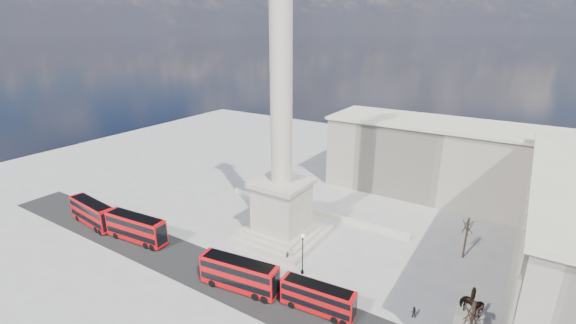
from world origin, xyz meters
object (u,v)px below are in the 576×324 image
at_px(nelsons_column, 282,169).
at_px(red_bus_c, 318,298).
at_px(victorian_lamp, 303,251).
at_px(pedestrian_walking, 324,290).
at_px(equestrian_statue, 468,324).
at_px(red_bus_e, 93,213).
at_px(pedestrian_crossing, 287,257).
at_px(red_bus_a, 136,228).
at_px(pedestrian_standing, 413,312).
at_px(red_bus_b, 240,274).

relative_size(nelsons_column, red_bus_c, 4.91).
bearing_deg(victorian_lamp, pedestrian_walking, -27.78).
bearing_deg(victorian_lamp, equestrian_statue, -3.68).
xyz_separation_m(victorian_lamp, equestrian_statue, (23.34, -1.50, -1.30)).
distance_m(red_bus_e, victorian_lamp, 42.36).
relative_size(red_bus_c, red_bus_e, 0.84).
bearing_deg(pedestrian_crossing, red_bus_a, 89.56).
bearing_deg(equestrian_statue, red_bus_e, -174.39).
relative_size(pedestrian_standing, pedestrian_crossing, 0.84).
height_order(red_bus_b, red_bus_c, red_bus_b).
bearing_deg(equestrian_statue, victorian_lamp, 176.32).
height_order(nelsons_column, pedestrian_walking, nelsons_column).
relative_size(nelsons_column, red_bus_e, 4.11).
bearing_deg(equestrian_statue, pedestrian_walking, -176.25).
distance_m(red_bus_a, victorian_lamp, 30.39).
xyz_separation_m(red_bus_a, pedestrian_crossing, (25.88, 8.62, -1.63)).
distance_m(nelsons_column, pedestrian_standing, 29.63).
bearing_deg(red_bus_e, red_bus_a, 8.64).
height_order(red_bus_a, pedestrian_standing, red_bus_a).
relative_size(red_bus_a, pedestrian_crossing, 6.62).
height_order(nelsons_column, pedestrian_standing, nelsons_column).
bearing_deg(red_bus_c, equestrian_statue, 10.15).
distance_m(red_bus_c, equestrian_statue, 17.97).
height_order(red_bus_c, pedestrian_crossing, red_bus_c).
bearing_deg(red_bus_e, red_bus_c, 7.68).
height_order(red_bus_a, red_bus_c, red_bus_a).
distance_m(red_bus_c, pedestrian_crossing, 12.25).
height_order(nelsons_column, victorian_lamp, nelsons_column).
xyz_separation_m(nelsons_column, pedestrian_crossing, (5.22, -6.37, -12.00)).
bearing_deg(pedestrian_walking, red_bus_b, -161.04).
xyz_separation_m(red_bus_c, victorian_lamp, (-5.99, 6.15, 1.87)).
relative_size(victorian_lamp, equestrian_statue, 0.87).
distance_m(nelsons_column, red_bus_c, 23.00).
relative_size(red_bus_a, pedestrian_walking, 7.24).
height_order(pedestrian_walking, pedestrian_crossing, pedestrian_crossing).
xyz_separation_m(red_bus_a, victorian_lamp, (29.48, 7.23, 1.45)).
xyz_separation_m(red_bus_a, red_bus_e, (-12.11, -0.64, -0.01)).
relative_size(red_bus_a, red_bus_e, 1.00).
xyz_separation_m(red_bus_c, red_bus_e, (-47.59, -1.73, 0.41)).
relative_size(red_bus_b, red_bus_e, 0.98).
relative_size(red_bus_c, victorian_lamp, 1.50).
xyz_separation_m(nelsons_column, pedestrian_walking, (13.93, -10.45, -12.08)).
relative_size(red_bus_b, victorian_lamp, 1.76).
bearing_deg(nelsons_column, pedestrian_standing, -17.66).
height_order(nelsons_column, pedestrian_crossing, nelsons_column).
distance_m(nelsons_column, red_bus_a, 27.55).
bearing_deg(victorian_lamp, nelsons_column, 138.66).
height_order(red_bus_b, pedestrian_walking, red_bus_b).
distance_m(nelsons_column, red_bus_e, 37.77).
bearing_deg(pedestrian_walking, nelsons_column, 135.63).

